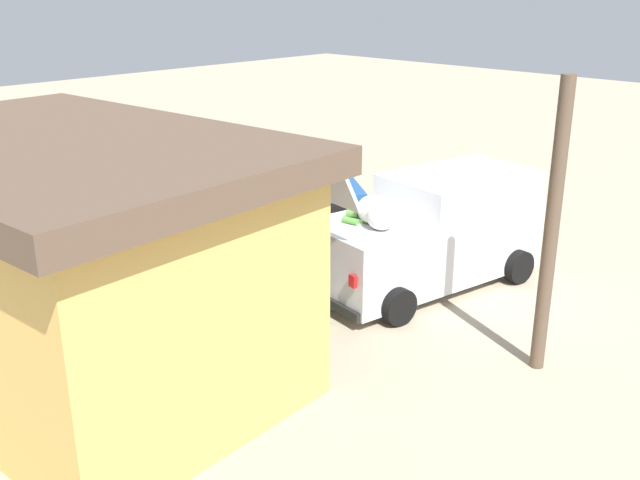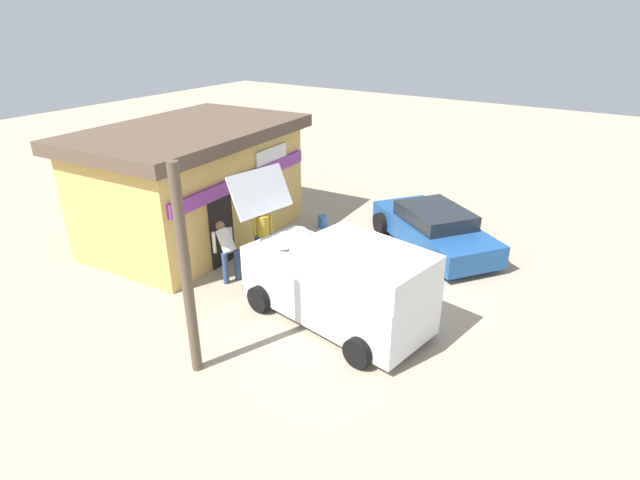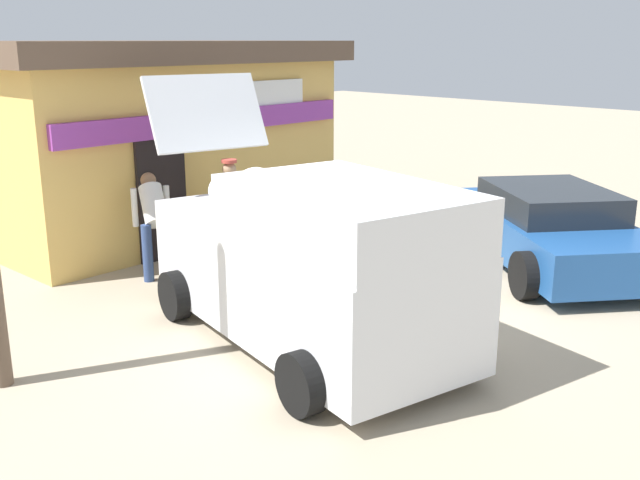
% 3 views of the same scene
% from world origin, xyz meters
% --- Properties ---
extents(ground_plane, '(60.00, 60.00, 0.00)m').
position_xyz_m(ground_plane, '(0.00, 0.00, 0.00)').
color(ground_plane, tan).
extents(storefront_bar, '(6.91, 4.73, 3.39)m').
position_xyz_m(storefront_bar, '(0.41, 6.16, 1.73)').
color(storefront_bar, '#E0B259').
rests_on(storefront_bar, ground_plane).
extents(delivery_van, '(2.74, 5.04, 2.96)m').
position_xyz_m(delivery_van, '(-1.23, 0.09, 0.99)').
color(delivery_van, silver).
rests_on(delivery_van, ground_plane).
extents(parked_sedan, '(4.04, 4.57, 1.22)m').
position_xyz_m(parked_sedan, '(3.58, -0.21, 0.59)').
color(parked_sedan, '#1E4C8C').
rests_on(parked_sedan, ground_plane).
extents(vendor_standing, '(0.50, 0.46, 1.63)m').
position_xyz_m(vendor_standing, '(0.13, 3.34, 0.93)').
color(vendor_standing, navy).
rests_on(vendor_standing, ground_plane).
extents(customer_bending, '(0.62, 0.71, 1.52)m').
position_xyz_m(customer_bending, '(-1.15, 3.48, 0.91)').
color(customer_bending, navy).
rests_on(customer_bending, ground_plane).
extents(unloaded_banana_pile, '(0.85, 0.88, 0.41)m').
position_xyz_m(unloaded_banana_pile, '(-0.74, 2.93, 0.18)').
color(unloaded_banana_pile, silver).
rests_on(unloaded_banana_pile, ground_plane).
extents(paint_bucket, '(0.29, 0.29, 0.40)m').
position_xyz_m(paint_bucket, '(3.08, 3.33, 0.20)').
color(paint_bucket, blue).
rests_on(paint_bucket, ground_plane).
extents(utility_pole, '(0.20, 0.20, 4.16)m').
position_xyz_m(utility_pole, '(-4.20, 1.52, 2.08)').
color(utility_pole, brown).
rests_on(utility_pole, ground_plane).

